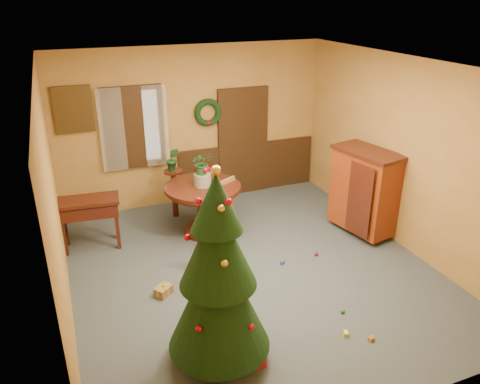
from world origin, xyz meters
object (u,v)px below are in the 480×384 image
chair_near (221,244)px  sideboard (364,190)px  christmas_tree (218,275)px  writing_desk (89,211)px  dining_table (203,200)px

chair_near → sideboard: (2.64, 0.42, 0.24)m
christmas_tree → sideboard: christmas_tree is taller
writing_desk → sideboard: 4.39m
dining_table → chair_near: bearing=-97.8°
sideboard → christmas_tree: bearing=-149.2°
christmas_tree → dining_table: bearing=75.6°
writing_desk → sideboard: bearing=-15.3°
dining_table → christmas_tree: bearing=-104.4°
chair_near → writing_desk: 2.24m
dining_table → sideboard: (2.45, -0.94, 0.17)m
chair_near → sideboard: bearing=9.0°
chair_near → christmas_tree: 1.67m
dining_table → chair_near: (-0.19, -1.36, -0.06)m
sideboard → writing_desk: bearing=164.7°
dining_table → christmas_tree: size_ratio=0.55×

